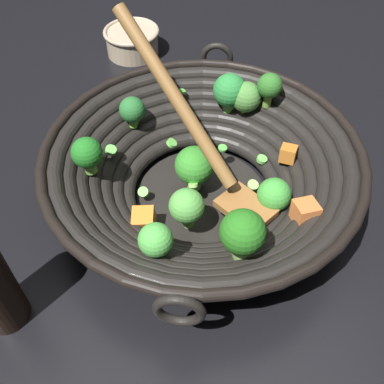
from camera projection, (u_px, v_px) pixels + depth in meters
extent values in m
plane|color=black|center=(202.00, 199.00, 0.65)|extent=(4.00, 4.00, 0.00)
cylinder|color=black|center=(202.00, 196.00, 0.65)|extent=(0.19, 0.19, 0.01)
torus|color=black|center=(202.00, 189.00, 0.64)|extent=(0.24, 0.24, 0.02)
torus|color=black|center=(202.00, 184.00, 0.63)|extent=(0.27, 0.27, 0.02)
torus|color=black|center=(202.00, 179.00, 0.62)|extent=(0.30, 0.30, 0.02)
torus|color=black|center=(202.00, 174.00, 0.61)|extent=(0.32, 0.32, 0.02)
torus|color=black|center=(202.00, 169.00, 0.61)|extent=(0.35, 0.35, 0.02)
torus|color=black|center=(202.00, 164.00, 0.60)|extent=(0.38, 0.38, 0.02)
torus|color=black|center=(203.00, 158.00, 0.59)|extent=(0.41, 0.41, 0.02)
torus|color=black|center=(203.00, 152.00, 0.58)|extent=(0.43, 0.43, 0.01)
torus|color=black|center=(179.00, 311.00, 0.43)|extent=(0.05, 0.02, 0.05)
torus|color=black|center=(217.00, 58.00, 0.73)|extent=(0.05, 0.02, 0.05)
cylinder|color=#79BF52|center=(187.00, 220.00, 0.58)|extent=(0.02, 0.02, 0.02)
sphere|color=#53A144|center=(187.00, 206.00, 0.56)|extent=(0.05, 0.05, 0.05)
cylinder|color=#6CAE48|center=(238.00, 239.00, 0.56)|extent=(0.02, 0.02, 0.01)
sphere|color=#3B8436|center=(240.00, 229.00, 0.54)|extent=(0.04, 0.04, 0.04)
cylinder|color=#81C25E|center=(157.00, 252.00, 0.51)|extent=(0.02, 0.02, 0.02)
sphere|color=green|center=(156.00, 240.00, 0.50)|extent=(0.04, 0.04, 0.04)
cylinder|color=#70A450|center=(271.00, 208.00, 0.60)|extent=(0.02, 0.02, 0.02)
sphere|color=green|center=(274.00, 195.00, 0.58)|extent=(0.04, 0.04, 0.04)
cylinder|color=olive|center=(244.00, 110.00, 0.69)|extent=(0.02, 0.02, 0.01)
sphere|color=#498239|center=(246.00, 97.00, 0.68)|extent=(0.05, 0.05, 0.05)
cylinder|color=#71B150|center=(228.00, 107.00, 0.70)|extent=(0.03, 0.03, 0.02)
sphere|color=#298038|center=(230.00, 90.00, 0.68)|extent=(0.05, 0.05, 0.05)
cylinder|color=#65A236|center=(134.00, 122.00, 0.67)|extent=(0.02, 0.02, 0.02)
sphere|color=#27692F|center=(132.00, 110.00, 0.65)|extent=(0.04, 0.04, 0.04)
cylinder|color=#7CAC50|center=(194.00, 182.00, 0.64)|extent=(0.02, 0.02, 0.02)
sphere|color=#35892A|center=(194.00, 165.00, 0.61)|extent=(0.05, 0.05, 0.05)
cylinder|color=#85BB5C|center=(240.00, 249.00, 0.50)|extent=(0.03, 0.03, 0.03)
sphere|color=#246C1B|center=(243.00, 232.00, 0.48)|extent=(0.05, 0.05, 0.05)
cylinder|color=#66A046|center=(90.00, 167.00, 0.59)|extent=(0.02, 0.02, 0.02)
sphere|color=#1E6C1F|center=(87.00, 153.00, 0.57)|extent=(0.04, 0.04, 0.04)
cylinder|color=#71A33E|center=(267.00, 100.00, 0.67)|extent=(0.02, 0.02, 0.02)
sphere|color=#2C6924|center=(270.00, 86.00, 0.65)|extent=(0.04, 0.04, 0.04)
cylinder|color=#57A338|center=(249.00, 240.00, 0.55)|extent=(0.02, 0.02, 0.01)
sphere|color=#227121|center=(251.00, 230.00, 0.53)|extent=(0.04, 0.04, 0.04)
cube|color=orange|center=(144.00, 220.00, 0.59)|extent=(0.03, 0.03, 0.03)
cube|color=gold|center=(247.00, 222.00, 0.60)|extent=(0.02, 0.03, 0.02)
cube|color=#C87228|center=(288.00, 154.00, 0.63)|extent=(0.03, 0.03, 0.03)
cube|color=orange|center=(305.00, 213.00, 0.55)|extent=(0.04, 0.04, 0.03)
cylinder|color=#6BC651|center=(262.00, 159.00, 0.66)|extent=(0.02, 0.02, 0.01)
cylinder|color=#56B247|center=(222.00, 148.00, 0.65)|extent=(0.02, 0.02, 0.01)
cylinder|color=#6BC651|center=(143.00, 192.00, 0.62)|extent=(0.02, 0.02, 0.01)
cylinder|color=#56B247|center=(186.00, 159.00, 0.66)|extent=(0.02, 0.02, 0.01)
cylinder|color=#56B247|center=(182.00, 91.00, 0.69)|extent=(0.01, 0.01, 0.01)
cylinder|color=#6BC651|center=(194.00, 164.00, 0.64)|extent=(0.02, 0.02, 0.01)
cylinder|color=#99D166|center=(193.00, 185.00, 0.60)|extent=(0.01, 0.02, 0.01)
cylinder|color=#6BC651|center=(172.00, 143.00, 0.66)|extent=(0.02, 0.02, 0.01)
cylinder|color=#6BC651|center=(111.00, 150.00, 0.62)|extent=(0.02, 0.02, 0.01)
cylinder|color=#99D166|center=(253.00, 185.00, 0.63)|extent=(0.02, 0.02, 0.01)
cube|color=brown|center=(246.00, 208.00, 0.58)|extent=(0.08, 0.08, 0.01)
cylinder|color=brown|center=(176.00, 98.00, 0.56)|extent=(0.16, 0.17, 0.18)
cylinder|color=tan|center=(132.00, 42.00, 0.89)|extent=(0.10, 0.10, 0.05)
torus|color=tan|center=(131.00, 31.00, 0.88)|extent=(0.11, 0.11, 0.01)
cylinder|color=#99D166|center=(142.00, 44.00, 0.89)|extent=(0.01, 0.01, 0.01)
cylinder|color=#56B247|center=(141.00, 44.00, 0.89)|extent=(0.02, 0.02, 0.01)
cylinder|color=#56B247|center=(129.00, 35.00, 0.91)|extent=(0.02, 0.02, 0.01)
cylinder|color=#99D166|center=(144.00, 43.00, 0.89)|extent=(0.02, 0.02, 0.01)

